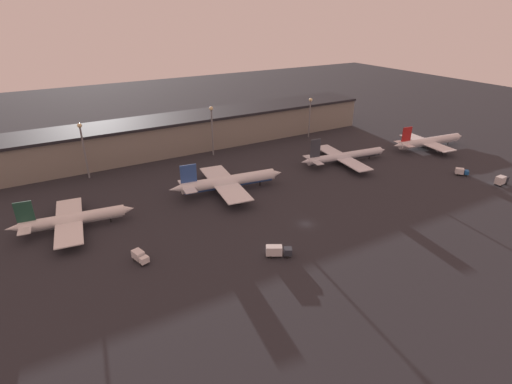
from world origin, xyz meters
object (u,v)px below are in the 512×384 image
object	(u,v)px
airplane_3	(344,156)
service_vehicle_3	(278,251)
airplane_4	(429,142)
service_vehicle_4	(461,172)
service_vehicle_2	(501,180)
airplane_1	(72,219)
service_vehicle_1	(140,256)
airplane_2	(228,182)

from	to	relation	value
airplane_3	service_vehicle_3	size ratio (longest dim) A/B	6.03
airplane_4	service_vehicle_4	size ratio (longest dim) A/B	8.38
airplane_3	service_vehicle_4	size ratio (longest dim) A/B	8.48
service_vehicle_2	service_vehicle_4	size ratio (longest dim) A/B	1.20
airplane_1	service_vehicle_1	bearing A→B (deg)	-58.11
airplane_3	service_vehicle_3	bearing A→B (deg)	-137.26
airplane_1	airplane_2	world-z (taller)	airplane_2
airplane_4	service_vehicle_2	world-z (taller)	airplane_4
service_vehicle_3	service_vehicle_4	size ratio (longest dim) A/B	1.41
airplane_3	service_vehicle_3	distance (m)	81.44
airplane_4	service_vehicle_3	bearing A→B (deg)	-152.91
airplane_1	service_vehicle_2	world-z (taller)	airplane_1
service_vehicle_1	service_vehicle_4	distance (m)	132.78
service_vehicle_1	service_vehicle_4	world-z (taller)	service_vehicle_1
airplane_2	service_vehicle_4	xyz separation A→B (m)	(90.87, -34.95, -2.13)
airplane_2	service_vehicle_3	world-z (taller)	airplane_2
airplane_1	airplane_2	size ratio (longest dim) A/B	0.84
airplane_3	service_vehicle_2	xyz separation A→B (m)	(36.93, -49.84, -0.99)
service_vehicle_4	airplane_1	bearing A→B (deg)	-144.20
service_vehicle_1	service_vehicle_4	bearing A→B (deg)	71.78
airplane_2	service_vehicle_1	world-z (taller)	airplane_2
airplane_1	service_vehicle_2	size ratio (longest dim) A/B	5.96
service_vehicle_1	airplane_3	bearing A→B (deg)	90.94
service_vehicle_2	service_vehicle_1	bearing A→B (deg)	167.67
airplane_3	airplane_4	bearing A→B (deg)	1.22
airplane_2	service_vehicle_1	distance (m)	51.15
service_vehicle_2	service_vehicle_3	world-z (taller)	service_vehicle_2
airplane_1	service_vehicle_3	bearing A→B (deg)	-36.84
airplane_1	service_vehicle_4	size ratio (longest dim) A/B	7.15
airplane_1	service_vehicle_1	distance (m)	31.69
airplane_1	service_vehicle_4	distance (m)	149.85
airplane_2	airplane_4	distance (m)	108.73
airplane_4	service_vehicle_1	bearing A→B (deg)	-163.33
airplane_1	airplane_4	bearing A→B (deg)	5.92
airplane_1	service_vehicle_4	bearing A→B (deg)	-5.99
airplane_4	service_vehicle_3	size ratio (longest dim) A/B	5.96
airplane_3	service_vehicle_2	size ratio (longest dim) A/B	7.07
airplane_1	service_vehicle_2	distance (m)	158.09
airplane_3	service_vehicle_4	bearing A→B (deg)	-40.71
airplane_1	airplane_3	size ratio (longest dim) A/B	0.84
airplane_4	service_vehicle_2	size ratio (longest dim) A/B	6.98
airplane_3	service_vehicle_4	xyz separation A→B (m)	(32.28, -35.80, -1.36)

